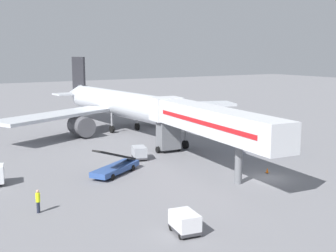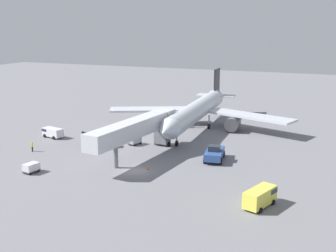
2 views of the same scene
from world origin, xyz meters
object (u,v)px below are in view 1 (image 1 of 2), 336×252
object	(u,v)px
jet_bridge	(204,121)
ground_crew_worker_foreground	(38,201)
pushback_tug	(268,139)
baggage_cart_far_left	(139,152)
safety_cone_alpha	(267,171)
airplane_at_gate	(126,106)
baggage_cart_near_center	(185,222)
belt_loader_truck	(115,167)

from	to	relation	value
jet_bridge	ground_crew_worker_foreground	bearing A→B (deg)	-167.02
pushback_tug	baggage_cart_far_left	world-z (taller)	pushback_tug
ground_crew_worker_foreground	safety_cone_alpha	world-z (taller)	ground_crew_worker_foreground
baggage_cart_far_left	safety_cone_alpha	world-z (taller)	baggage_cart_far_left
ground_crew_worker_foreground	jet_bridge	bearing A→B (deg)	12.98
pushback_tug	ground_crew_worker_foreground	distance (m)	31.95
airplane_at_gate	baggage_cart_far_left	size ratio (longest dim) A/B	17.09
airplane_at_gate	jet_bridge	distance (m)	23.63
airplane_at_gate	pushback_tug	size ratio (longest dim) A/B	6.79
baggage_cart_near_center	baggage_cart_far_left	bearing A→B (deg)	70.20
pushback_tug	baggage_cart_far_left	size ratio (longest dim) A/B	2.52
ground_crew_worker_foreground	safety_cone_alpha	xyz separation A→B (m)	(22.91, -0.88, -0.70)
belt_loader_truck	ground_crew_worker_foreground	xyz separation A→B (m)	(-9.65, -6.83, 0.21)
jet_bridge	baggage_cart_far_left	size ratio (longest dim) A/B	8.97
airplane_at_gate	baggage_cart_far_left	bearing A→B (deg)	-111.79
belt_loader_truck	baggage_cart_far_left	world-z (taller)	belt_loader_truck
safety_cone_alpha	baggage_cart_near_center	bearing A→B (deg)	-152.18
safety_cone_alpha	belt_loader_truck	bearing A→B (deg)	149.81
jet_bridge	baggage_cart_near_center	bearing A→B (deg)	-130.17
airplane_at_gate	ground_crew_worker_foreground	world-z (taller)	airplane_at_gate
jet_bridge	pushback_tug	size ratio (longest dim) A/B	3.56
baggage_cart_far_left	baggage_cart_near_center	distance (m)	21.40
airplane_at_gate	baggage_cart_near_center	world-z (taller)	airplane_at_gate
airplane_at_gate	baggage_cart_near_center	xyz separation A→B (m)	(-13.93, -36.86, -3.20)
jet_bridge	baggage_cart_far_left	bearing A→B (deg)	121.05
belt_loader_truck	safety_cone_alpha	xyz separation A→B (m)	(13.26, -7.71, -0.49)
airplane_at_gate	jet_bridge	world-z (taller)	airplane_at_gate
airplane_at_gate	belt_loader_truck	world-z (taller)	airplane_at_gate
jet_bridge	belt_loader_truck	distance (m)	10.26
baggage_cart_near_center	safety_cone_alpha	bearing A→B (deg)	27.82
ground_crew_worker_foreground	belt_loader_truck	bearing A→B (deg)	35.31
baggage_cart_far_left	safety_cone_alpha	xyz separation A→B (m)	(8.32, -11.92, -0.56)
pushback_tug	safety_cone_alpha	size ratio (longest dim) A/B	12.22
airplane_at_gate	belt_loader_truck	distance (m)	24.16
baggage_cart_near_center	belt_loader_truck	bearing A→B (deg)	81.75
belt_loader_truck	safety_cone_alpha	world-z (taller)	belt_loader_truck
belt_loader_truck	ground_crew_worker_foreground	size ratio (longest dim) A/B	3.49
baggage_cart_far_left	belt_loader_truck	bearing A→B (deg)	-139.58
pushback_tug	safety_cone_alpha	xyz separation A→B (m)	(-8.15, -8.39, -0.96)
belt_loader_truck	safety_cone_alpha	size ratio (longest dim) A/B	11.86
pushback_tug	ground_crew_worker_foreground	size ratio (longest dim) A/B	3.59
ground_crew_worker_foreground	airplane_at_gate	bearing A→B (deg)	52.54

